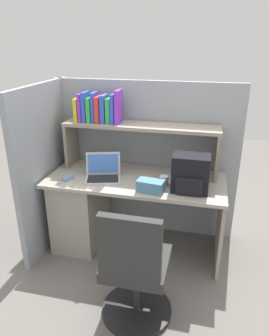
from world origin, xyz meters
TOP-DOWN VIEW (x-y plane):
  - ground_plane at (0.00, 0.00)m, footprint 8.00×8.00m
  - desk at (-0.39, 0.00)m, footprint 1.60×0.70m
  - cubicle_partition_rear at (0.00, 0.38)m, footprint 1.84×0.05m
  - cubicle_partition_left at (-0.85, -0.05)m, footprint 0.05×1.06m
  - overhead_hutch at (0.00, 0.20)m, footprint 1.44×0.28m
  - reference_books_on_shelf at (-0.40, 0.20)m, footprint 0.43×0.18m
  - laptop at (-0.29, -0.07)m, footprint 0.37×0.33m
  - backpack at (0.49, -0.14)m, footprint 0.30×0.23m
  - computer_mouse at (-0.59, -0.17)m, footprint 0.09×0.12m
  - paper_cup at (0.27, -0.09)m, footprint 0.08×0.08m
  - tissue_box at (0.18, -0.23)m, footprint 0.23×0.15m
  - office_chair at (0.20, -0.86)m, footprint 0.52×0.52m

SIDE VIEW (x-z plane):
  - ground_plane at x=0.00m, z-range 0.00..0.00m
  - office_chair at x=0.20m, z-range -0.07..0.86m
  - desk at x=-0.39m, z-range 0.04..0.77m
  - computer_mouse at x=-0.59m, z-range 0.73..0.76m
  - paper_cup at x=0.27m, z-range 0.73..0.82m
  - cubicle_partition_rear at x=0.00m, z-range 0.00..1.55m
  - cubicle_partition_left at x=-0.85m, z-range 0.00..1.55m
  - tissue_box at x=0.18m, z-range 0.73..0.83m
  - laptop at x=-0.29m, z-range 0.67..0.89m
  - backpack at x=0.49m, z-range 0.73..1.03m
  - overhead_hutch at x=0.00m, z-range 0.86..1.31m
  - reference_books_on_shelf at x=-0.40m, z-range 1.16..1.46m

